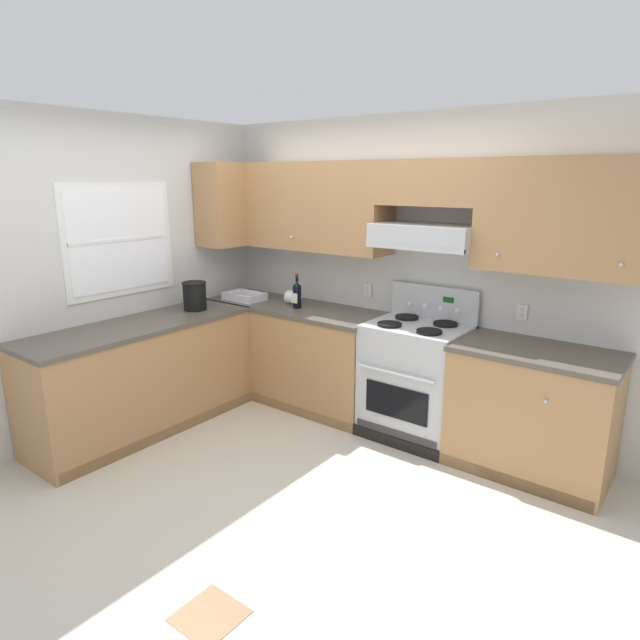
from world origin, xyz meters
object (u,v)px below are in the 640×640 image
Objects in this scene: bowl at (245,297)px; bucket at (195,295)px; stove at (415,379)px; wine_bottle at (297,294)px; paper_towel_roll at (293,297)px.

bowl is 1.50× the size of bucket.
bucket is (-1.85, -0.66, 0.56)m from stove.
stove is 3.83× the size of wine_bottle.
bowl is at bearing -176.01° from wine_bottle.
paper_towel_roll is (-1.31, 0.04, 0.49)m from stove.
stove is 4.81× the size of bucket.
wine_bottle is 0.91m from bucket.
paper_towel_roll is (0.48, 0.15, 0.04)m from bowl.
bucket is at bearing -127.33° from paper_towel_roll.
wine_bottle is (-1.17, -0.06, 0.56)m from stove.
bucket is at bearing -95.89° from bowl.
wine_bottle reaches higher than paper_towel_roll.
bowl is (-1.79, -0.11, 0.45)m from stove.
stove is at bearing -1.83° from paper_towel_roll.
stove is at bearing 3.13° from wine_bottle.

